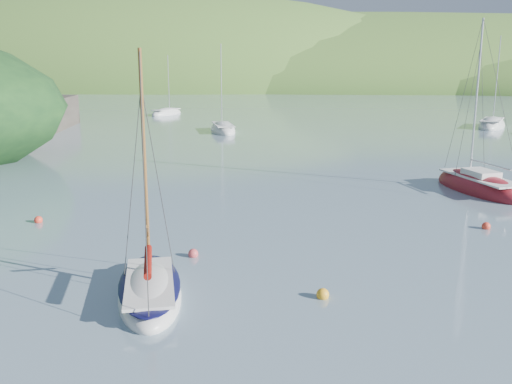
# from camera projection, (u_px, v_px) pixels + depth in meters

# --- Properties ---
(ground) EXTENTS (700.00, 700.00, 0.00)m
(ground) POSITION_uv_depth(u_px,v_px,m) (224.00, 300.00, 18.72)
(ground) COLOR slate
(ground) RESTS_ON ground
(shoreline_hills) EXTENTS (690.00, 135.00, 56.00)m
(shoreline_hills) POSITION_uv_depth(u_px,v_px,m) (280.00, 84.00, 186.73)
(shoreline_hills) COLOR #42722B
(shoreline_hills) RESTS_ON ground
(daysailer_white) EXTENTS (3.56, 6.00, 8.68)m
(daysailer_white) POSITION_uv_depth(u_px,v_px,m) (150.00, 291.00, 18.93)
(daysailer_white) COLOR silver
(daysailer_white) RESTS_ON ground
(sloop_red) EXTENTS (5.10, 7.83, 10.97)m
(sloop_red) POSITION_uv_depth(u_px,v_px,m) (478.00, 188.00, 34.33)
(sloop_red) COLOR maroon
(sloop_red) RESTS_ON ground
(distant_sloop_a) EXTENTS (4.55, 7.63, 10.28)m
(distant_sloop_a) POSITION_uv_depth(u_px,v_px,m) (223.00, 130.00, 62.79)
(distant_sloop_a) COLOR silver
(distant_sloop_a) RESTS_ON ground
(distant_sloop_b) EXTENTS (5.60, 8.45, 11.39)m
(distant_sloop_b) POSITION_uv_depth(u_px,v_px,m) (492.00, 126.00, 66.95)
(distant_sloop_b) COLOR silver
(distant_sloop_b) RESTS_ON ground
(distant_sloop_c) EXTENTS (4.33, 6.82, 9.18)m
(distant_sloop_c) POSITION_uv_depth(u_px,v_px,m) (167.00, 114.00, 82.39)
(distant_sloop_c) COLOR silver
(distant_sloop_c) RESTS_ON ground
(mooring_buoys) EXTENTS (23.30, 9.25, 0.45)m
(mooring_buoys) POSITION_uv_depth(u_px,v_px,m) (327.00, 249.00, 23.51)
(mooring_buoys) COLOR orange
(mooring_buoys) RESTS_ON ground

